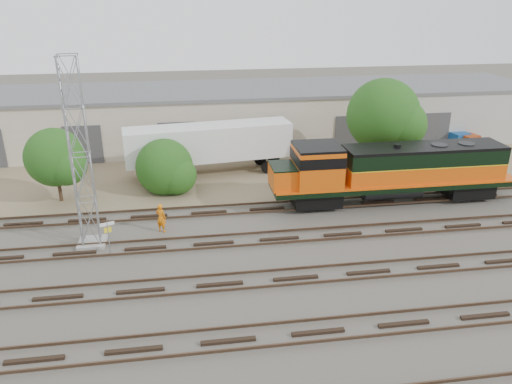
{
  "coord_description": "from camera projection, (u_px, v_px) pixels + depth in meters",
  "views": [
    {
      "loc": [
        -5.42,
        -24.98,
        14.21
      ],
      "look_at": [
        -1.06,
        4.0,
        2.2
      ],
      "focal_mm": 35.0,
      "sensor_mm": 36.0,
      "label": 1
    }
  ],
  "objects": [
    {
      "name": "tree_west",
      "position": [
        58.0,
        159.0,
        34.57
      ],
      "size": [
        4.3,
        4.1,
        5.36
      ],
      "color": "#382619",
      "rests_on": "ground"
    },
    {
      "name": "dumpster_blue",
      "position": [
        458.0,
        140.0,
        47.63
      ],
      "size": [
        1.92,
        1.85,
        1.5
      ],
      "primitive_type": "cube",
      "rotation": [
        0.0,
        0.0,
        0.25
      ],
      "color": "navy",
      "rests_on": "ground"
    },
    {
      "name": "warehouse",
      "position": [
        238.0,
        115.0,
        49.01
      ],
      "size": [
        58.4,
        10.4,
        5.3
      ],
      "color": "beige",
      "rests_on": "ground"
    },
    {
      "name": "dirt_strip",
      "position": [
        249.0,
        167.0,
        42.71
      ],
      "size": [
        80.0,
        16.0,
        0.02
      ],
      "primitive_type": "cube",
      "color": "#726047",
      "rests_on": "ground"
    },
    {
      "name": "worker",
      "position": [
        161.0,
        218.0,
        31.05
      ],
      "size": [
        0.82,
        0.76,
        1.89
      ],
      "primitive_type": "imported",
      "rotation": [
        0.0,
        0.0,
        2.56
      ],
      "color": "orange",
      "rests_on": "ground"
    },
    {
      "name": "sign_post",
      "position": [
        108.0,
        231.0,
        28.31
      ],
      "size": [
        0.78,
        0.32,
        2.0
      ],
      "color": "gray",
      "rests_on": "ground"
    },
    {
      "name": "tree_east",
      "position": [
        388.0,
        117.0,
        39.31
      ],
      "size": [
        6.05,
        5.76,
        7.78
      ],
      "color": "#382619",
      "rests_on": "ground"
    },
    {
      "name": "semi_trailer",
      "position": [
        213.0,
        144.0,
        40.23
      ],
      "size": [
        13.56,
        4.27,
        4.1
      ],
      "rotation": [
        0.0,
        0.0,
        0.12
      ],
      "color": "white",
      "rests_on": "ground"
    },
    {
      "name": "signal_tower",
      "position": [
        81.0,
        159.0,
        27.83
      ],
      "size": [
        1.62,
        1.62,
        11.03
      ],
      "rotation": [
        0.0,
        0.0,
        0.13
      ],
      "color": "gray",
      "rests_on": "ground"
    },
    {
      "name": "tree_mid",
      "position": [
        168.0,
        169.0,
        36.97
      ],
      "size": [
        4.47,
        4.25,
        4.25
      ],
      "color": "#382619",
      "rests_on": "ground"
    },
    {
      "name": "locomotive",
      "position": [
        390.0,
        171.0,
        34.77
      ],
      "size": [
        17.48,
        3.07,
        4.2
      ],
      "color": "black",
      "rests_on": "tracks"
    },
    {
      "name": "ground",
      "position": [
        284.0,
        252.0,
        28.99
      ],
      "size": [
        140.0,
        140.0,
        0.0
      ],
      "primitive_type": "plane",
      "color": "#47423A",
      "rests_on": "ground"
    },
    {
      "name": "dumpster_red",
      "position": [
        469.0,
        142.0,
        47.2
      ],
      "size": [
        1.83,
        1.76,
        1.4
      ],
      "primitive_type": "cube",
      "rotation": [
        0.0,
        0.0,
        0.28
      ],
      "color": "maroon",
      "rests_on": "ground"
    },
    {
      "name": "tracks",
      "position": [
        296.0,
        278.0,
        26.21
      ],
      "size": [
        80.0,
        20.4,
        0.28
      ],
      "color": "black",
      "rests_on": "ground"
    }
  ]
}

